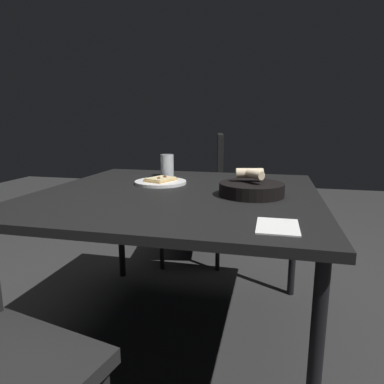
% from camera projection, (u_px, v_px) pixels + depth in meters
% --- Properties ---
extents(ground, '(8.00, 8.00, 0.00)m').
position_uv_depth(ground, '(179.00, 335.00, 1.63)').
color(ground, '#2C2C2C').
extents(dining_table, '(1.19, 1.19, 0.70)m').
position_uv_depth(dining_table, '(178.00, 202.00, 1.49)').
color(dining_table, black).
rests_on(dining_table, ground).
extents(pizza_plate, '(0.25, 0.25, 0.04)m').
position_uv_depth(pizza_plate, '(161.00, 182.00, 1.66)').
color(pizza_plate, white).
rests_on(pizza_plate, dining_table).
extents(bread_basket, '(0.26, 0.26, 0.11)m').
position_uv_depth(bread_basket, '(251.00, 188.00, 1.39)').
color(bread_basket, black).
rests_on(bread_basket, dining_table).
extents(beer_glass, '(0.07, 0.07, 0.12)m').
position_uv_depth(beer_glass, '(167.00, 167.00, 1.87)').
color(beer_glass, silver).
rests_on(beer_glass, dining_table).
extents(napkin, '(0.16, 0.12, 0.00)m').
position_uv_depth(napkin, '(278.00, 226.00, 0.98)').
color(napkin, white).
rests_on(napkin, dining_table).
extents(chair_near, '(0.51, 0.51, 0.92)m').
position_uv_depth(chair_near, '(203.00, 190.00, 2.42)').
color(chair_near, black).
rests_on(chair_near, ground).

